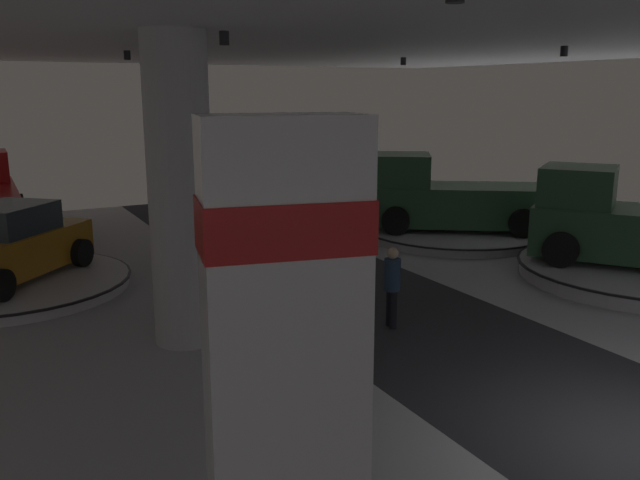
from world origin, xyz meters
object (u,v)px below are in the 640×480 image
at_px(column_left, 180,192).
at_px(brand_sign_pylon, 286,416).
at_px(pickup_truck_far_right, 446,198).
at_px(visitor_walking_far, 392,282).
at_px(display_platform_far_right, 455,232).
at_px(display_car_far_left, 6,246).
at_px(display_platform_far_left, 9,284).
at_px(display_platform_deep_right, 348,200).
at_px(pickup_truck_mid_right, 636,226).
at_px(display_car_deep_right, 348,178).

bearing_deg(column_left, brand_sign_pylon, -101.09).
xyz_separation_m(pickup_truck_far_right, visitor_walking_far, (-6.05, -5.98, -0.31)).
height_order(display_platform_far_right, pickup_truck_far_right, pickup_truck_far_right).
xyz_separation_m(column_left, display_car_far_left, (-2.66, 4.97, -1.72)).
xyz_separation_m(pickup_truck_far_right, display_platform_far_left, (-12.44, 0.19, -1.07)).
height_order(column_left, display_car_far_left, column_left).
bearing_deg(display_platform_far_right, display_platform_deep_right, 88.46).
xyz_separation_m(column_left, display_platform_deep_right, (10.21, 11.49, -2.59)).
relative_size(brand_sign_pylon, display_platform_far_right, 0.77).
bearing_deg(pickup_truck_mid_right, visitor_walking_far, -178.93).
distance_m(column_left, visitor_walking_far, 4.31).
xyz_separation_m(brand_sign_pylon, visitor_walking_far, (5.16, 6.19, -1.34)).
xyz_separation_m(brand_sign_pylon, display_platform_far_right, (11.47, 11.99, -2.09)).
bearing_deg(display_car_far_left, brand_sign_pylon, -84.45).
xyz_separation_m(brand_sign_pylon, display_car_far_left, (-1.20, 12.39, -1.22)).
bearing_deg(brand_sign_pylon, display_car_deep_right, 58.29).
bearing_deg(display_car_deep_right, brand_sign_pylon, -121.71).
relative_size(brand_sign_pylon, pickup_truck_mid_right, 0.79).
bearing_deg(pickup_truck_mid_right, pickup_truck_far_right, 100.79).
bearing_deg(pickup_truck_mid_right, display_car_far_left, 155.88).
bearing_deg(column_left, display_platform_far_left, 118.45).
xyz_separation_m(column_left, display_car_deep_right, (10.21, 11.46, -1.70)).
bearing_deg(pickup_truck_far_right, display_platform_far_left, 179.14).
height_order(display_platform_deep_right, pickup_truck_far_right, pickup_truck_far_right).
bearing_deg(visitor_walking_far, display_platform_far_right, 42.55).
distance_m(display_platform_far_right, visitor_walking_far, 8.61).
bearing_deg(display_platform_far_right, display_platform_far_left, 178.34).
xyz_separation_m(display_platform_deep_right, visitor_walking_far, (-6.50, -12.71, 0.75)).
bearing_deg(display_platform_deep_right, display_car_deep_right, -84.12).
relative_size(display_platform_deep_right, display_platform_far_right, 0.88).
height_order(column_left, display_platform_far_left, column_left).
bearing_deg(display_platform_far_right, pickup_truck_far_right, 145.54).
height_order(display_platform_far_right, display_car_far_left, display_car_far_left).
height_order(brand_sign_pylon, display_car_deep_right, brand_sign_pylon).
bearing_deg(visitor_walking_far, display_car_deep_right, 62.83).
xyz_separation_m(brand_sign_pylon, pickup_truck_far_right, (11.21, 12.18, -1.03)).
bearing_deg(pickup_truck_far_right, display_platform_far_right, -34.46).
distance_m(display_car_deep_right, display_platform_far_left, 14.47).
height_order(brand_sign_pylon, pickup_truck_far_right, brand_sign_pylon).
bearing_deg(display_platform_far_left, display_platform_deep_right, 26.92).
bearing_deg(visitor_walking_far, display_platform_far_left, 135.97).
distance_m(display_platform_deep_right, visitor_walking_far, 14.30).
bearing_deg(pickup_truck_mid_right, display_platform_deep_right, 93.02).
distance_m(column_left, display_car_deep_right, 15.44).
height_order(column_left, brand_sign_pylon, column_left).
bearing_deg(display_car_deep_right, display_platform_far_right, -91.57).
bearing_deg(display_platform_deep_right, display_car_far_left, -153.12).
distance_m(display_car_deep_right, display_car_far_left, 14.41).
xyz_separation_m(column_left, pickup_truck_mid_right, (10.87, -1.09, -1.45)).
relative_size(pickup_truck_mid_right, visitor_walking_far, 3.49).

